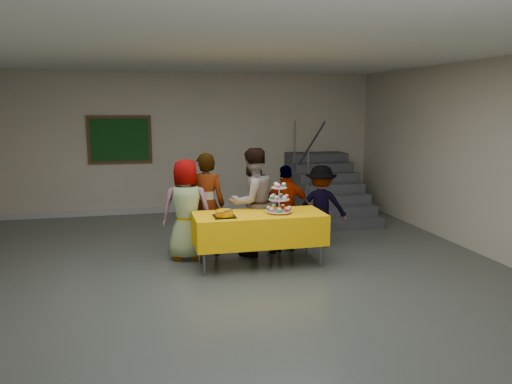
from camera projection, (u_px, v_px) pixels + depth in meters
room_shell at (238, 120)px, 5.88m from camera, size 10.00×10.04×3.02m
bake_table at (259, 228)px, 7.20m from camera, size 1.88×0.78×0.77m
cupcake_stand at (279, 202)px, 7.17m from camera, size 0.38×0.38×0.44m
bear_cake at (224, 213)px, 6.93m from camera, size 0.32×0.36×0.12m
schoolchild_a at (186, 209)px, 7.48m from camera, size 0.82×0.60×1.53m
schoolchild_b at (206, 204)px, 7.67m from camera, size 0.65×0.50×1.60m
schoolchild_c at (252, 202)px, 7.67m from camera, size 0.99×0.90×1.67m
schoolchild_d at (286, 208)px, 7.91m from camera, size 0.83×0.39×1.38m
schoolchild_e at (321, 206)px, 8.20m from camera, size 0.98×0.74×1.34m
staircase at (324, 191)px, 10.71m from camera, size 1.30×2.40×2.04m
noticeboard at (120, 140)px, 10.37m from camera, size 1.30×0.05×1.00m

